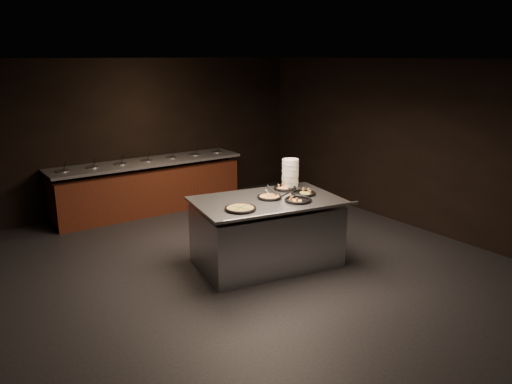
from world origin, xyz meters
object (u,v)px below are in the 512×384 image
serving_counter (266,233)px  pan_veggie_whole (240,208)px  pan_cheese_whole (269,197)px  plate_stack (290,173)px

serving_counter → pan_veggie_whole: 0.81m
pan_veggie_whole → pan_cheese_whole: bearing=19.2°
plate_stack → pan_veggie_whole: size_ratio=1.01×
serving_counter → pan_cheese_whole: 0.54m
serving_counter → plate_stack: size_ratio=5.18×
pan_veggie_whole → pan_cheese_whole: size_ratio=1.20×
plate_stack → pan_cheese_whole: 0.77m
pan_veggie_whole → pan_cheese_whole: 0.68m
serving_counter → plate_stack: bearing=36.9°
plate_stack → pan_veggie_whole: bearing=-156.3°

